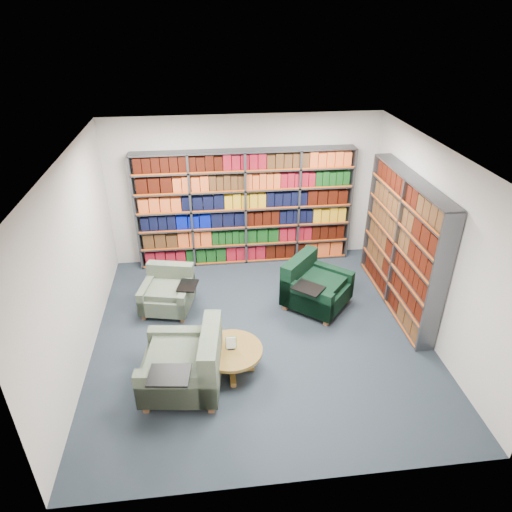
{
  "coord_description": "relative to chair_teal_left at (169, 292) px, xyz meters",
  "views": [
    {
      "loc": [
        -0.72,
        -5.5,
        4.48
      ],
      "look_at": [
        0.0,
        0.6,
        1.05
      ],
      "focal_mm": 32.0,
      "sensor_mm": 36.0,
      "label": 1
    }
  ],
  "objects": [
    {
      "name": "coffee_table",
      "position": [
        0.92,
        -1.67,
        0.04
      ],
      "size": [
        0.85,
        0.85,
        0.6
      ],
      "color": "olive",
      "rests_on": "ground"
    },
    {
      "name": "bookshelf_back",
      "position": [
        1.42,
        1.43,
        0.81
      ],
      "size": [
        4.0,
        0.28,
        2.2
      ],
      "color": "#47494F",
      "rests_on": "ground"
    },
    {
      "name": "chair_teal_left",
      "position": [
        0.0,
        0.0,
        0.0
      ],
      "size": [
        1.0,
        0.93,
        0.7
      ],
      "color": "#0B2437",
      "rests_on": "ground"
    },
    {
      "name": "room_shell",
      "position": [
        1.42,
        -0.92,
        1.12
      ],
      "size": [
        5.02,
        5.02,
        2.82
      ],
      "color": "black",
      "rests_on": "ground"
    },
    {
      "name": "chair_teal_front",
      "position": [
        0.36,
        -1.9,
        0.08
      ],
      "size": [
        1.1,
        1.23,
        0.9
      ],
      "color": "#0B2437",
      "rests_on": "ground"
    },
    {
      "name": "bookshelf_right",
      "position": [
        3.76,
        -0.32,
        0.81
      ],
      "size": [
        0.28,
        2.5,
        2.2
      ],
      "color": "#47494F",
      "rests_on": "ground"
    },
    {
      "name": "chair_green_right",
      "position": [
        2.37,
        -0.22,
        0.05
      ],
      "size": [
        1.29,
        1.29,
        0.83
      ],
      "color": "black",
      "rests_on": "ground"
    }
  ]
}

